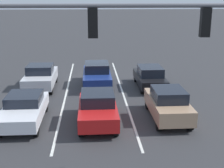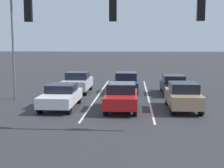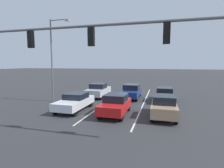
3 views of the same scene
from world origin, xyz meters
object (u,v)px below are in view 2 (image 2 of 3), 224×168
Objects in this scene: traffic_signal_gantry at (63,23)px; car_black_leftlane_second at (173,84)px; car_navy_midlane_second at (126,82)px; car_red_midlane_front at (121,96)px; car_white_rightlane_front at (61,96)px; car_silver_rightlane_second at (78,82)px; street_lamp_right_shoulder at (16,29)px; car_tan_leftlane_front at (183,96)px.

car_black_leftlane_second is at bearing -120.87° from traffic_signal_gantry.
car_black_leftlane_second is 3.68m from car_navy_midlane_second.
traffic_signal_gantry reaches higher than car_red_midlane_front.
traffic_signal_gantry is (-1.23, 4.54, 4.02)m from car_white_rightlane_front.
street_lamp_right_shoulder reaches higher than car_silver_rightlane_second.
car_tan_leftlane_front is at bearing 140.70° from car_silver_rightlane_second.
traffic_signal_gantry is (2.51, 10.96, 3.95)m from car_navy_midlane_second.
car_tan_leftlane_front is 0.32× the size of traffic_signal_gantry.
car_red_midlane_front is 0.90× the size of car_navy_midlane_second.
car_navy_midlane_second reaches higher than car_white_rightlane_front.
traffic_signal_gantry is 1.54× the size of street_lamp_right_shoulder.
traffic_signal_gantry is (6.12, 10.24, 4.00)m from car_black_leftlane_second.
car_white_rightlane_front is 6.19m from traffic_signal_gantry.
car_silver_rightlane_second reaches higher than car_red_midlane_front.
car_black_leftlane_second reaches higher than car_white_rightlane_front.
car_navy_midlane_second is 3.85m from car_silver_rightlane_second.
car_white_rightlane_front is 0.97× the size of car_navy_midlane_second.
street_lamp_right_shoulder is (7.22, -2.88, 4.01)m from car_red_midlane_front.
street_lamp_right_shoulder is at bearing 27.97° from car_navy_midlane_second.
car_black_leftlane_second is 0.32× the size of traffic_signal_gantry.
traffic_signal_gantry reaches higher than car_silver_rightlane_second.
traffic_signal_gantry reaches higher than car_tan_leftlane_front.
traffic_signal_gantry reaches higher than car_navy_midlane_second.
street_lamp_right_shoulder is at bearing -13.15° from car_tan_leftlane_front.
car_navy_midlane_second is at bearing -120.22° from car_white_rightlane_front.
car_silver_rightlane_second reaches higher than car_tan_leftlane_front.
car_red_midlane_front is 7.34m from car_silver_rightlane_second.
car_white_rightlane_front is 0.34× the size of traffic_signal_gantry.
street_lamp_right_shoulder is at bearing 16.16° from car_black_leftlane_second.
car_silver_rightlane_second is at bearing -39.30° from car_tan_leftlane_front.
car_navy_midlane_second is 9.23m from street_lamp_right_shoulder.
car_tan_leftlane_front is at bearing 166.85° from street_lamp_right_shoulder.
car_black_leftlane_second is 12.58m from traffic_signal_gantry.
car_silver_rightlane_second is at bearing 6.67° from car_navy_midlane_second.
car_red_midlane_front is at bearing 174.45° from car_white_rightlane_front.
car_red_midlane_front is 0.97× the size of car_silver_rightlane_second.
car_white_rightlane_front is at bearing -5.55° from car_red_midlane_front.
car_white_rightlane_front is 1.04× the size of car_black_leftlane_second.
car_navy_midlane_second is 0.53× the size of street_lamp_right_shoulder.
car_red_midlane_front is (-3.63, 0.35, 0.07)m from car_white_rightlane_front.
car_white_rightlane_front is 3.65m from car_red_midlane_front.
car_white_rightlane_front is at bearing -74.84° from traffic_signal_gantry.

